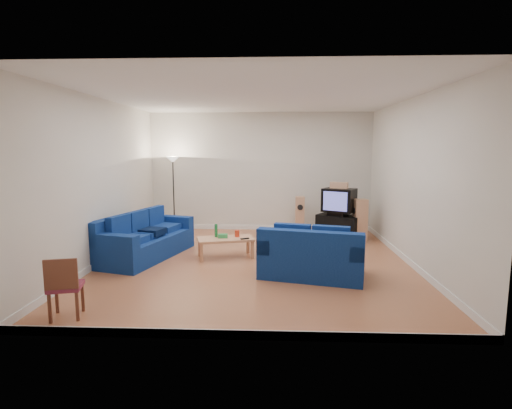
{
  "coord_description": "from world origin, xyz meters",
  "views": [
    {
      "loc": [
        0.35,
        -7.67,
        2.23
      ],
      "look_at": [
        0.0,
        0.4,
        1.1
      ],
      "focal_mm": 28.0,
      "sensor_mm": 36.0,
      "label": 1
    }
  ],
  "objects_px": {
    "sofa_loveseat": "(312,258)",
    "tv_stand": "(339,227)",
    "coffee_table": "(226,240)",
    "television": "(339,200)",
    "sofa_three_seat": "(144,241)"
  },
  "relations": [
    {
      "from": "sofa_loveseat",
      "to": "tv_stand",
      "type": "bearing_deg",
      "value": 86.0
    },
    {
      "from": "coffee_table",
      "to": "television",
      "type": "bearing_deg",
      "value": 32.97
    },
    {
      "from": "sofa_loveseat",
      "to": "coffee_table",
      "type": "bearing_deg",
      "value": 158.07
    },
    {
      "from": "coffee_table",
      "to": "sofa_three_seat",
      "type": "bearing_deg",
      "value": -179.16
    },
    {
      "from": "sofa_loveseat",
      "to": "tv_stand",
      "type": "distance_m",
      "value": 3.07
    },
    {
      "from": "sofa_three_seat",
      "to": "coffee_table",
      "type": "relative_size",
      "value": 2.02
    },
    {
      "from": "sofa_three_seat",
      "to": "coffee_table",
      "type": "height_order",
      "value": "sofa_three_seat"
    },
    {
      "from": "sofa_loveseat",
      "to": "television",
      "type": "xyz_separation_m",
      "value": [
        0.92,
        2.86,
        0.66
      ]
    },
    {
      "from": "sofa_loveseat",
      "to": "tv_stand",
      "type": "xyz_separation_m",
      "value": [
        0.94,
        2.92,
        -0.03
      ]
    },
    {
      "from": "sofa_three_seat",
      "to": "tv_stand",
      "type": "bearing_deg",
      "value": 128.03
    },
    {
      "from": "tv_stand",
      "to": "sofa_three_seat",
      "type": "bearing_deg",
      "value": -124.44
    },
    {
      "from": "sofa_three_seat",
      "to": "coffee_table",
      "type": "bearing_deg",
      "value": 106.74
    },
    {
      "from": "television",
      "to": "tv_stand",
      "type": "bearing_deg",
      "value": 97.13
    },
    {
      "from": "sofa_loveseat",
      "to": "tv_stand",
      "type": "height_order",
      "value": "sofa_loveseat"
    },
    {
      "from": "television",
      "to": "sofa_loveseat",
      "type": "bearing_deg",
      "value": -78.73
    }
  ]
}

